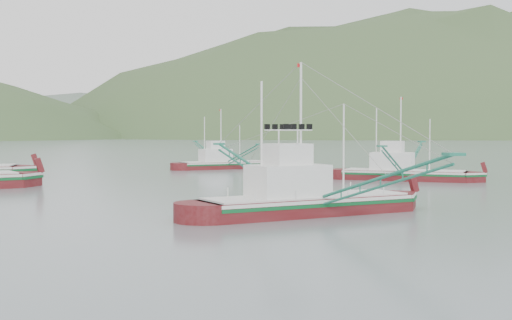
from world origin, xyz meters
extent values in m
plane|color=slate|center=(0.00, 0.00, 0.00)|extent=(1200.00, 1200.00, 0.00)
cube|color=#500D10|center=(2.41, 1.99, 0.18)|extent=(14.12, 7.67, 1.82)
cube|color=silver|center=(2.41, 1.99, 0.96)|extent=(13.88, 7.66, 0.20)
cube|color=#0C5425|center=(2.41, 1.99, 0.73)|extent=(13.89, 7.68, 0.20)
cube|color=silver|center=(2.41, 1.99, 1.14)|extent=(13.41, 7.29, 0.11)
cube|color=silver|center=(1.11, 1.57, 2.09)|extent=(5.23, 4.18, 2.00)
cube|color=silver|center=(1.11, 1.57, 3.73)|extent=(2.87, 2.64, 1.27)
cylinder|color=white|center=(1.98, 1.85, 5.19)|extent=(0.15, 0.15, 8.20)
cylinder|color=white|center=(-0.62, 1.00, 4.58)|extent=(0.13, 0.13, 6.97)
cylinder|color=white|center=(5.01, 2.83, 3.96)|extent=(0.11, 0.11, 5.74)
cube|color=#500D10|center=(4.42, 51.85, 0.15)|extent=(11.89, 5.93, 1.53)
cube|color=silver|center=(4.42, 51.85, 0.80)|extent=(11.69, 5.93, 0.17)
cube|color=#0C5425|center=(4.42, 51.85, 0.61)|extent=(11.69, 5.94, 0.17)
cube|color=silver|center=(4.42, 51.85, 0.96)|extent=(11.30, 5.63, 0.09)
cube|color=silver|center=(3.31, 51.55, 1.76)|extent=(4.33, 3.36, 1.69)
cube|color=silver|center=(3.31, 51.55, 3.14)|extent=(2.36, 2.14, 1.07)
cylinder|color=white|center=(4.05, 51.75, 4.37)|extent=(0.12, 0.12, 6.89)
cylinder|color=white|center=(1.83, 51.16, 3.85)|extent=(0.11, 0.11, 5.86)
cylinder|color=white|center=(6.64, 52.44, 3.33)|extent=(0.09, 0.09, 4.83)
cube|color=#500D10|center=(19.61, 28.14, 0.17)|extent=(12.33, 9.51, 1.67)
cube|color=silver|center=(19.61, 28.14, 0.87)|extent=(12.15, 9.43, 0.18)
cube|color=#0C5425|center=(19.61, 28.14, 0.67)|extent=(12.16, 9.45, 0.18)
cube|color=silver|center=(19.61, 28.14, 1.04)|extent=(11.71, 9.04, 0.10)
cube|color=silver|center=(18.56, 28.81, 1.92)|extent=(4.94, 4.48, 1.83)
cube|color=silver|center=(18.56, 28.81, 3.41)|extent=(2.81, 2.71, 1.17)
cylinder|color=white|center=(19.26, 28.36, 4.75)|extent=(0.13, 0.13, 7.49)
cylinder|color=white|center=(17.15, 29.70, 4.18)|extent=(0.12, 0.12, 6.37)
cylinder|color=white|center=(21.72, 26.80, 3.62)|extent=(0.10, 0.10, 5.25)
ellipsoid|color=#3A542B|center=(240.00, 430.00, 0.00)|extent=(684.00, 432.00, 306.00)
ellipsoid|color=slate|center=(30.00, 560.00, 0.00)|extent=(960.00, 400.00, 240.00)
camera|label=1|loc=(-8.77, -40.12, 5.28)|focal=50.00mm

